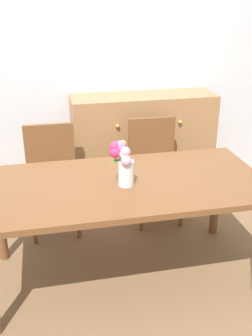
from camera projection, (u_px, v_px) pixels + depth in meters
ground_plane at (123, 273)px, 2.91m from camera, size 12.00×12.00×0.00m
back_wall at (89, 50)px, 3.78m from camera, size 7.00×0.10×2.80m
dining_table at (123, 193)px, 2.64m from camera, size 1.90×0.92×0.75m
chair_left at (52, 171)px, 3.33m from camera, size 0.42×0.42×0.90m
chair_right at (154, 162)px, 3.50m from camera, size 0.42×0.42×0.90m
dresser at (143, 144)px, 3.99m from camera, size 1.40×0.47×1.00m
flower_vase at (123, 161)px, 2.50m from camera, size 0.16×0.19×0.30m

